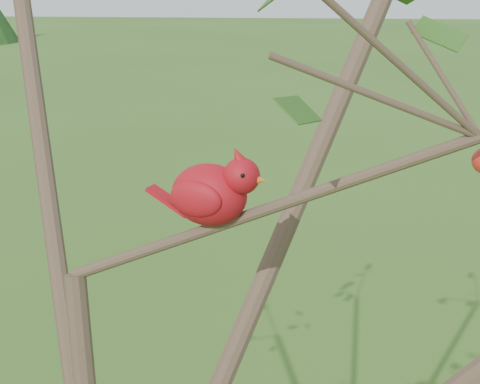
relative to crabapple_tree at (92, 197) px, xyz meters
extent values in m
ellipsoid|color=#A60E12|center=(0.15, 0.11, -0.02)|extent=(0.14, 0.12, 0.09)
sphere|color=#A60E12|center=(0.20, 0.09, 0.01)|extent=(0.07, 0.07, 0.05)
cone|color=#A60E12|center=(0.19, 0.09, 0.04)|extent=(0.05, 0.04, 0.04)
cone|color=#D85914|center=(0.22, 0.08, 0.01)|extent=(0.03, 0.03, 0.02)
ellipsoid|color=black|center=(0.21, 0.09, 0.01)|extent=(0.02, 0.03, 0.03)
cube|color=#A60E12|center=(0.08, 0.13, -0.04)|extent=(0.08, 0.05, 0.04)
ellipsoid|color=#A60E12|center=(0.15, 0.14, -0.02)|extent=(0.09, 0.05, 0.05)
ellipsoid|color=#A60E12|center=(0.13, 0.07, -0.02)|extent=(0.09, 0.05, 0.05)
camera|label=1|loc=(0.30, -0.93, 0.29)|focal=55.00mm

